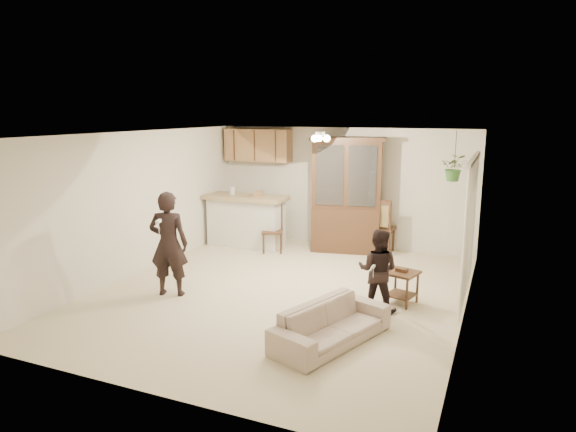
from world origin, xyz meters
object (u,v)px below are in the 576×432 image
at_px(china_hutch, 347,196).
at_px(chair_hutch_right, 381,237).
at_px(side_table, 401,287).
at_px(chair_bar, 272,239).
at_px(child, 378,266).
at_px(chair_hutch_left, 341,236).
at_px(adult, 168,239).
at_px(sofa, 332,315).

relative_size(china_hutch, chair_hutch_right, 2.07).
height_order(side_table, chair_bar, chair_bar).
xyz_separation_m(child, chair_bar, (-2.71, 2.29, -0.41)).
xyz_separation_m(china_hutch, side_table, (1.62, -2.52, -0.89)).
relative_size(chair_hutch_left, chair_hutch_right, 0.87).
distance_m(adult, china_hutch, 3.99).
relative_size(adult, child, 1.33).
relative_size(adult, chair_hutch_right, 1.60).
distance_m(sofa, adult, 2.98).
bearing_deg(child, chair_bar, -40.37).
height_order(china_hutch, side_table, china_hutch).
bearing_deg(adult, child, 174.16).
bearing_deg(sofa, china_hutch, 34.48).
height_order(child, chair_hutch_right, child).
distance_m(adult, side_table, 3.61).
height_order(adult, child, adult).
bearing_deg(china_hutch, chair_bar, -165.64).
relative_size(child, china_hutch, 0.58).
distance_m(sofa, chair_bar, 4.31).
bearing_deg(chair_hutch_right, side_table, 110.02).
bearing_deg(adult, chair_bar, -115.24).
distance_m(side_table, chair_hutch_left, 3.16).
height_order(side_table, chair_hutch_left, chair_hutch_left).
xyz_separation_m(sofa, chair_bar, (-2.44, 3.55, -0.10)).
xyz_separation_m(child, side_table, (0.27, 0.42, -0.42)).
bearing_deg(child, side_table, -122.59).
bearing_deg(chair_hutch_left, adult, -81.91).
distance_m(adult, child, 3.20).
distance_m(sofa, chair_hutch_right, 4.37).
bearing_deg(chair_hutch_right, chair_bar, 22.25).
height_order(sofa, chair_hutch_left, chair_hutch_left).
bearing_deg(chair_bar, child, -62.35).
bearing_deg(chair_hutch_right, china_hutch, 13.50).
relative_size(sofa, child, 1.39).
xyz_separation_m(child, chair_hutch_left, (-1.49, 3.04, -0.40)).
bearing_deg(adult, chair_hutch_right, -140.83).
xyz_separation_m(sofa, child, (0.27, 1.26, 0.31)).
distance_m(china_hutch, side_table, 3.12).
distance_m(sofa, chair_hutch_left, 4.47).
xyz_separation_m(sofa, adult, (-2.86, 0.64, 0.53)).
relative_size(sofa, chair_hutch_left, 1.91).
bearing_deg(side_table, china_hutch, 122.69).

